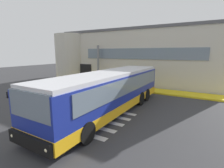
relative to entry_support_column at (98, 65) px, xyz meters
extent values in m
cube|color=#353538|center=(3.98, -5.40, -2.48)|extent=(80.00, 90.00, 0.02)
cube|color=silver|center=(5.98, -11.40, -2.46)|extent=(4.40, 0.36, 0.01)
cube|color=silver|center=(5.98, -10.50, -2.46)|extent=(4.40, 0.36, 0.01)
cube|color=silver|center=(5.98, -9.60, -2.46)|extent=(4.40, 0.36, 0.01)
cube|color=silver|center=(5.98, -8.70, -2.46)|extent=(4.40, 0.36, 0.01)
cube|color=silver|center=(5.98, -7.80, -2.46)|extent=(4.40, 0.36, 0.01)
cube|color=beige|center=(3.98, 6.60, 0.75)|extent=(19.83, 12.00, 6.44)
cube|color=#56565B|center=(3.98, 6.60, 4.13)|extent=(20.03, 12.20, 0.30)
cylinder|color=beige|center=(-5.43, 1.10, 0.75)|extent=(4.40, 4.40, 6.44)
cube|color=black|center=(-2.43, 0.55, -1.27)|extent=(1.80, 0.16, 2.40)
cube|color=slate|center=(4.98, 0.56, 1.33)|extent=(13.83, 0.10, 1.20)
cube|color=yellow|center=(3.98, -0.60, -2.39)|extent=(23.83, 2.00, 0.15)
cylinder|color=slate|center=(0.00, 0.00, 0.00)|extent=(0.28, 0.28, 4.64)
cube|color=navy|center=(6.43, -8.11, -1.04)|extent=(2.71, 11.50, 2.15)
cube|color=#F2AD19|center=(6.43, -8.11, -1.84)|extent=(2.75, 11.54, 0.55)
cube|color=silver|center=(6.43, -8.11, 0.13)|extent=(2.61, 11.30, 0.20)
cube|color=slate|center=(6.35, -13.79, -0.44)|extent=(2.35, 0.15, 1.05)
cube|color=slate|center=(7.73, -7.83, -0.54)|extent=(0.19, 10.26, 0.95)
cube|color=slate|center=(5.14, -7.79, -0.54)|extent=(0.19, 10.26, 0.95)
cube|color=black|center=(6.35, -13.79, -0.09)|extent=(2.15, 0.13, 0.28)
cube|color=black|center=(6.35, -13.92, -1.84)|extent=(2.45, 0.24, 0.52)
sphere|color=beige|center=(7.37, -13.98, -1.82)|extent=(0.18, 0.18, 0.18)
sphere|color=beige|center=(5.32, -13.95, -1.82)|extent=(0.18, 0.18, 0.18)
cylinder|color=#B7B7BF|center=(4.86, -13.57, -0.29)|extent=(0.40, 0.06, 0.05)
cube|color=black|center=(4.66, -13.57, -0.29)|extent=(0.04, 0.20, 0.28)
cylinder|color=black|center=(7.55, -12.06, -1.97)|extent=(0.31, 1.00, 1.00)
cylinder|color=black|center=(5.20, -12.03, -1.97)|extent=(0.31, 1.00, 1.00)
cylinder|color=black|center=(7.64, -5.60, -1.97)|extent=(0.31, 1.00, 1.00)
cylinder|color=black|center=(5.29, -5.56, -1.97)|extent=(0.31, 1.00, 1.00)
cylinder|color=black|center=(7.66, -4.30, -1.97)|extent=(0.31, 1.00, 1.00)
cylinder|color=black|center=(5.31, -4.26, -1.97)|extent=(0.31, 1.00, 1.00)
cylinder|color=#4C4233|center=(0.90, -1.04, -1.89)|extent=(0.15, 0.15, 0.85)
cylinder|color=#4C4233|center=(0.70, -1.10, -1.89)|extent=(0.15, 0.15, 0.85)
cube|color=silver|center=(0.80, -1.07, -1.18)|extent=(0.43, 0.32, 0.58)
sphere|color=tan|center=(0.80, -1.07, -0.76)|extent=(0.23, 0.23, 0.23)
cylinder|color=silver|center=(1.04, -1.00, -1.23)|extent=(0.09, 0.09, 0.55)
cylinder|color=silver|center=(0.56, -1.15, -1.23)|extent=(0.09, 0.09, 0.55)
cube|color=maroon|center=(0.75, -0.91, -1.20)|extent=(0.34, 0.26, 0.44)
cylinder|color=#2D2D33|center=(2.02, -0.15, -1.89)|extent=(0.15, 0.15, 0.85)
cylinder|color=#2D2D33|center=(1.90, -0.31, -1.89)|extent=(0.15, 0.15, 0.85)
cube|color=#996633|center=(1.96, -0.23, -1.18)|extent=(0.41, 0.44, 0.58)
sphere|color=tan|center=(1.96, -0.23, -0.76)|extent=(0.23, 0.23, 0.23)
cylinder|color=#996633|center=(2.12, -0.03, -1.23)|extent=(0.09, 0.09, 0.55)
cylinder|color=#996633|center=(1.81, -0.42, -1.23)|extent=(0.09, 0.09, 0.55)
camera|label=1|loc=(11.94, -17.47, 1.47)|focal=27.19mm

